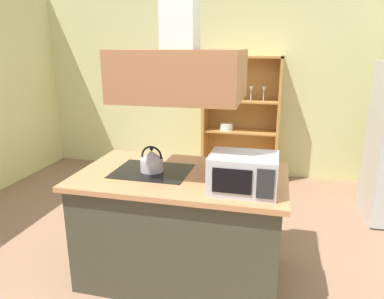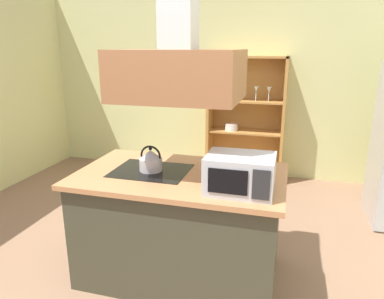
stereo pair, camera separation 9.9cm
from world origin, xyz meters
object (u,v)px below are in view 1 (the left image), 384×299
at_px(kettle, 152,161).
at_px(cutting_board, 230,171).
at_px(microwave, 243,173).
at_px(dish_cabinet, 241,126).

height_order(kettle, cutting_board, kettle).
height_order(kettle, microwave, microwave).
xyz_separation_m(dish_cabinet, cutting_board, (0.16, -2.37, 0.14)).
distance_m(dish_cabinet, microwave, 2.76).
bearing_deg(kettle, dish_cabinet, 79.87).
relative_size(kettle, cutting_board, 0.61).
bearing_deg(dish_cabinet, microwave, -83.70).
xyz_separation_m(cutting_board, microwave, (0.14, -0.36, 0.12)).
bearing_deg(cutting_board, kettle, -167.96).
height_order(dish_cabinet, kettle, dish_cabinet).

